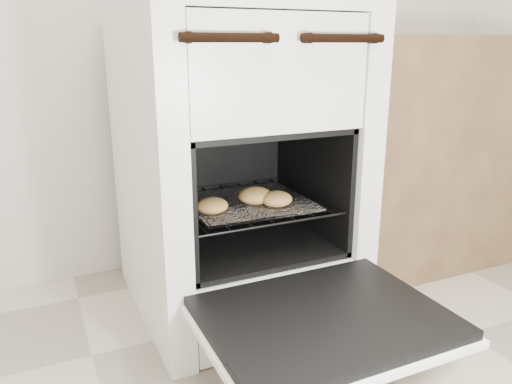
# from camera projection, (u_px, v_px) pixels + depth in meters

# --- Properties ---
(stove) EXTENTS (0.61, 0.68, 0.94)m
(stove) POSITION_uv_depth(u_px,v_px,m) (235.00, 163.00, 1.50)
(stove) COLOR white
(stove) RESTS_ON ground
(oven_door) EXTENTS (0.55, 0.43, 0.04)m
(oven_door) POSITION_uv_depth(u_px,v_px,m) (324.00, 320.00, 1.13)
(oven_door) COLOR black
(oven_door) RESTS_ON stove
(oven_rack) EXTENTS (0.45, 0.43, 0.01)m
(oven_rack) POSITION_uv_depth(u_px,v_px,m) (244.00, 203.00, 1.47)
(oven_rack) COLOR black
(oven_rack) RESTS_ON stove
(foil_sheet) EXTENTS (0.35, 0.31, 0.01)m
(foil_sheet) POSITION_uv_depth(u_px,v_px,m) (247.00, 203.00, 1.45)
(foil_sheet) COLOR silver
(foil_sheet) RESTS_ON oven_rack
(baked_rolls) EXTENTS (0.31, 0.18, 0.05)m
(baked_rolls) POSITION_uv_depth(u_px,v_px,m) (249.00, 199.00, 1.40)
(baked_rolls) COLOR tan
(baked_rolls) RESTS_ON foil_sheet
(counter) EXTENTS (0.83, 0.56, 0.83)m
(counter) POSITION_uv_depth(u_px,v_px,m) (407.00, 150.00, 1.91)
(counter) COLOR olive
(counter) RESTS_ON ground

